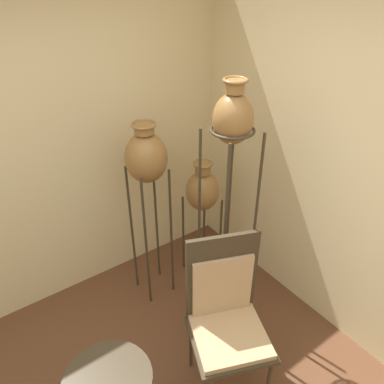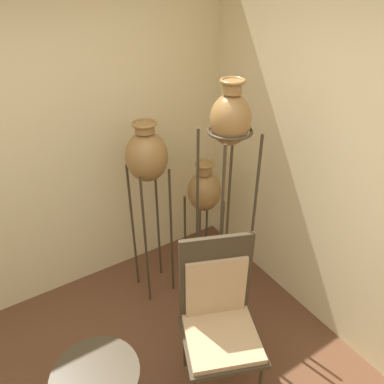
% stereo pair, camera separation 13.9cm
% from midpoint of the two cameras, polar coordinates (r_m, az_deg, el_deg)
% --- Properties ---
extents(wall_back, '(7.61, 0.06, 2.70)m').
position_cam_midpoint_polar(wall_back, '(2.99, -27.33, 4.30)').
color(wall_back, beige).
rests_on(wall_back, ground_plane).
extents(vase_stand_tall, '(0.30, 0.30, 1.98)m').
position_cam_midpoint_polar(vase_stand_tall, '(2.34, 4.45, 9.07)').
color(vase_stand_tall, '#382D1E').
rests_on(vase_stand_tall, ground_plane).
extents(vase_stand_medium, '(0.32, 0.32, 1.59)m').
position_cam_midpoint_polar(vase_stand_medium, '(2.80, -8.39, 4.75)').
color(vase_stand_medium, '#382D1E').
rests_on(vase_stand_medium, ground_plane).
extents(vase_stand_short, '(0.29, 0.29, 1.16)m').
position_cam_midpoint_polar(vase_stand_short, '(3.18, 0.35, 0.02)').
color(vase_stand_short, '#382D1E').
rests_on(vase_stand_short, ground_plane).
extents(chair, '(0.63, 0.62, 1.16)m').
position_cam_midpoint_polar(chair, '(2.52, 3.56, -17.77)').
color(chair, '#382D1E').
rests_on(chair, ground_plane).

